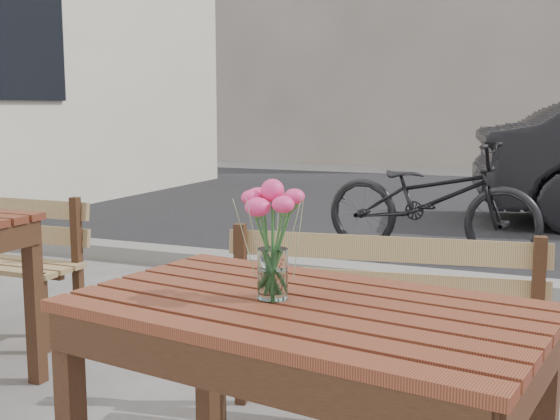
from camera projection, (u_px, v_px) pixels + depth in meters
name	position (u px, v px, depth m)	size (l,w,h in m)	color
street	(493.00, 236.00, 6.58)	(30.00, 8.12, 0.12)	black
main_table	(304.00, 348.00, 1.82)	(1.29, 0.87, 0.74)	#552216
main_bench	(379.00, 308.00, 2.67)	(1.30, 0.56, 0.78)	olive
main_vase	(272.00, 225.00, 1.80)	(0.17, 0.17, 0.31)	white
bicycle	(430.00, 199.00, 5.80)	(0.63, 1.81, 0.95)	black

